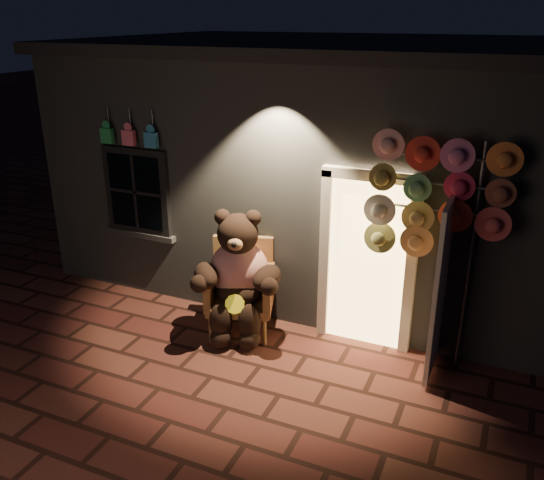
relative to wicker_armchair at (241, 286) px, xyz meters
The scene contains 5 objects.
ground 1.29m from the wicker_armchair, 81.54° to the right, with size 60.00×60.00×0.00m, color #582B21.
shop_building 3.08m from the wicker_armchair, 86.56° to the left, with size 7.30×5.95×3.51m.
wicker_armchair is the anchor object (origin of this frame).
teddy_bear 0.27m from the wicker_armchair, 78.24° to the right, with size 1.13×1.04×1.63m.
hat_rack 2.64m from the wicker_armchair, ahead, with size 1.50×0.22×2.65m.
Camera 1 is at (2.83, -4.72, 3.83)m, focal length 38.00 mm.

